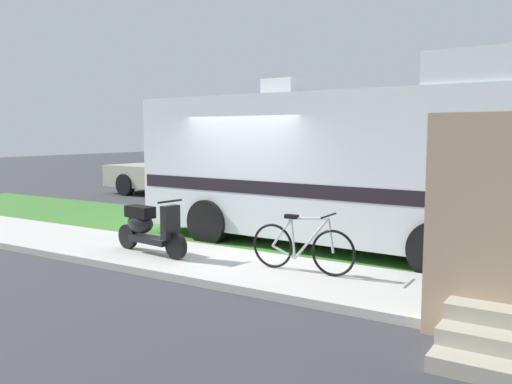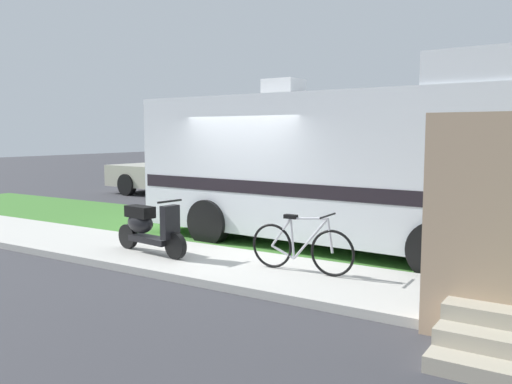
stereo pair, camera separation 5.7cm
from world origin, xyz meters
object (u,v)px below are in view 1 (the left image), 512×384
at_px(motorhome_rv, 339,164).
at_px(bicycle, 302,247).
at_px(scooter, 148,227).
at_px(pickup_truck_near, 190,169).

distance_m(motorhome_rv, bicycle, 2.66).
height_order(motorhome_rv, bicycle, motorhome_rv).
xyz_separation_m(motorhome_rv, scooter, (-2.39, -2.65, -1.03)).
xyz_separation_m(bicycle, pickup_truck_near, (-8.05, 7.26, 0.48)).
xyz_separation_m(motorhome_rv, bicycle, (0.45, -2.37, -1.11)).
bearing_deg(pickup_truck_near, motorhome_rv, -32.75).
distance_m(scooter, bicycle, 2.85).
height_order(scooter, bicycle, scooter).
distance_m(motorhome_rv, scooter, 3.71).
xyz_separation_m(scooter, bicycle, (2.84, 0.28, -0.07)).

